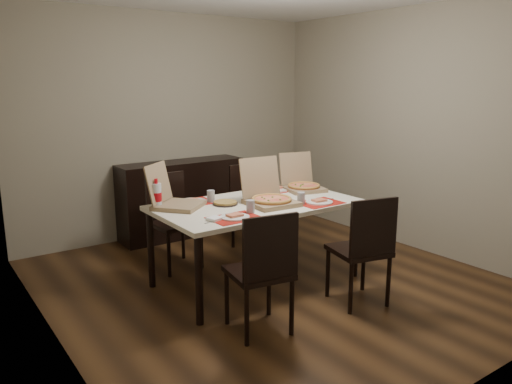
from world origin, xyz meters
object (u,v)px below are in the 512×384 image
chair_near_right (364,246)px  soda_bottle (157,196)px  chair_near_left (263,268)px  pizza_box_center (270,198)px  chair_far_left (172,216)px  chair_far_right (252,203)px  sideboard (182,199)px  dip_bowl (253,198)px  dining_table (256,210)px

chair_near_right → soda_bottle: bearing=135.1°
chair_near_left → pizza_box_center: size_ratio=1.99×
chair_far_left → chair_far_right: (0.95, -0.02, 0.00)m
sideboard → dip_bowl: sideboard is taller
chair_near_right → chair_near_left: bearing=175.0°
sideboard → chair_near_right: chair_near_right is taller
chair_far_left → dip_bowl: bearing=-53.5°
dining_table → soda_bottle: (-0.82, 0.32, 0.18)m
dining_table → chair_far_left: chair_far_left is taller
soda_bottle → dip_bowl: bearing=-11.3°
dining_table → dip_bowl: (0.06, 0.14, 0.08)m
chair_near_right → dip_bowl: chair_near_right is taller
dining_table → pizza_box_center: pizza_box_center is taller
chair_far_right → pizza_box_center: pizza_box_center is taller
dip_bowl → soda_bottle: 0.90m
chair_near_right → chair_far_right: size_ratio=1.00×
chair_near_right → chair_far_left: bearing=116.4°
dip_bowl → chair_far_right: bearing=55.9°
sideboard → chair_far_right: bearing=-65.5°
chair_far_right → soda_bottle: 1.46m
chair_far_right → pizza_box_center: size_ratio=1.99×
dip_bowl → sideboard: bearing=88.3°
sideboard → pizza_box_center: (-0.04, -1.80, 0.36)m
pizza_box_center → chair_near_left: bearing=-129.6°
dining_table → chair_near_left: 1.01m
sideboard → chair_far_left: chair_far_left is taller
sideboard → chair_far_right: (0.40, -0.88, 0.06)m
chair_near_left → chair_far_left: same height
soda_bottle → sideboard: bearing=55.9°
chair_far_right → pizza_box_center: (-0.45, -0.92, 0.30)m
sideboard → dining_table: size_ratio=0.83×
dining_table → pizza_box_center: (0.07, -0.12, 0.13)m
chair_near_left → soda_bottle: (-0.28, 1.15, 0.35)m
dip_bowl → pizza_box_center: bearing=-89.6°
chair_near_left → dip_bowl: bearing=58.6°
sideboard → chair_far_right: size_ratio=1.61×
dining_table → chair_near_right: 1.03m
dining_table → pizza_box_center: 0.18m
chair_far_left → pizza_box_center: (0.51, -0.94, 0.30)m
chair_near_right → chair_far_right: 1.72m
dining_table → chair_far_left: 0.95m
sideboard → chair_far_right: 0.97m
chair_near_left → sideboard: bearing=75.7°
sideboard → chair_near_right: (0.31, -2.60, 0.06)m
chair_near_left → chair_near_right: (0.96, -0.08, 0.00)m
chair_near_right → soda_bottle: size_ratio=3.53×
dip_bowl → chair_near_left: bearing=-121.4°
dining_table → chair_far_right: 0.97m
chair_near_left → chair_far_right: bearing=57.5°
sideboard → chair_near_left: 2.60m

